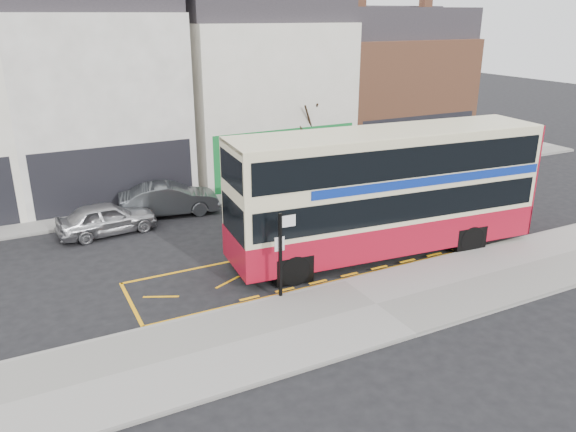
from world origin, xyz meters
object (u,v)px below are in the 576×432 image
double_decker_bus (387,190)px  street_tree_right (301,113)px  car_grey (169,199)px  car_silver (107,218)px  bus_stop_post (282,247)px  car_white (333,177)px

double_decker_bus → street_tree_right: (1.79, 10.34, 1.28)m
car_grey → car_silver: bearing=121.3°
double_decker_bus → car_silver: bearing=148.1°
car_silver → street_tree_right: (11.17, 3.31, 3.15)m
double_decker_bus → bus_stop_post: (-5.32, -1.67, -0.68)m
car_silver → street_tree_right: size_ratio=0.73×
bus_stop_post → car_grey: bearing=98.6°
double_decker_bus → car_white: (2.64, 8.15, -1.88)m
car_silver → car_white: (12.01, 1.12, -0.01)m
car_grey → car_white: car_grey is taller
car_grey → street_tree_right: (8.10, 2.08, 3.10)m
car_white → street_tree_right: 3.93m
car_grey → street_tree_right: size_ratio=0.81×
bus_stop_post → car_white: (7.96, 9.83, -1.20)m
bus_stop_post → car_white: bearing=53.9°
car_grey → bus_stop_post: bearing=-164.8°
car_silver → car_grey: (3.07, 1.23, 0.05)m
car_white → street_tree_right: bearing=5.5°
bus_stop_post → street_tree_right: (7.11, 12.01, 1.96)m
car_silver → street_tree_right: street_tree_right is taller
double_decker_bus → bus_stop_post: 5.62m
car_white → car_grey: bearing=73.8°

